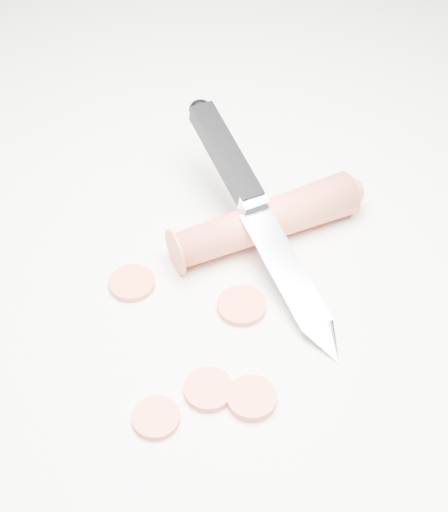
% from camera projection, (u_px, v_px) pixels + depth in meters
% --- Properties ---
extents(ground, '(2.40, 2.40, 0.00)m').
position_uv_depth(ground, '(252.00, 301.00, 0.59)').
color(ground, silver).
rests_on(ground, ground).
extents(carrot, '(0.14, 0.15, 0.04)m').
position_uv_depth(carrot, '(265.00, 221.00, 0.62)').
color(carrot, '#DA593C').
rests_on(carrot, ground).
extents(carrot_slice_0, '(0.04, 0.04, 0.01)m').
position_uv_depth(carrot_slice_0, '(242.00, 306.00, 0.58)').
color(carrot_slice_0, '#DE5835').
rests_on(carrot_slice_0, ground).
extents(carrot_slice_1, '(0.04, 0.04, 0.01)m').
position_uv_depth(carrot_slice_1, '(252.00, 398.00, 0.52)').
color(carrot_slice_1, '#DE5835').
rests_on(carrot_slice_1, ground).
extents(carrot_slice_2, '(0.03, 0.03, 0.01)m').
position_uv_depth(carrot_slice_2, '(156.00, 418.00, 0.51)').
color(carrot_slice_2, '#DE5835').
rests_on(carrot_slice_2, ground).
extents(carrot_slice_3, '(0.04, 0.04, 0.01)m').
position_uv_depth(carrot_slice_3, '(132.00, 283.00, 0.60)').
color(carrot_slice_3, '#DE5835').
rests_on(carrot_slice_3, ground).
extents(carrot_slice_4, '(0.04, 0.04, 0.01)m').
position_uv_depth(carrot_slice_4, '(209.00, 389.00, 0.53)').
color(carrot_slice_4, '#DE5835').
rests_on(carrot_slice_4, ground).
extents(kitchen_knife, '(0.21, 0.21, 0.08)m').
position_uv_depth(kitchen_knife, '(262.00, 216.00, 0.60)').
color(kitchen_knife, silver).
rests_on(kitchen_knife, ground).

